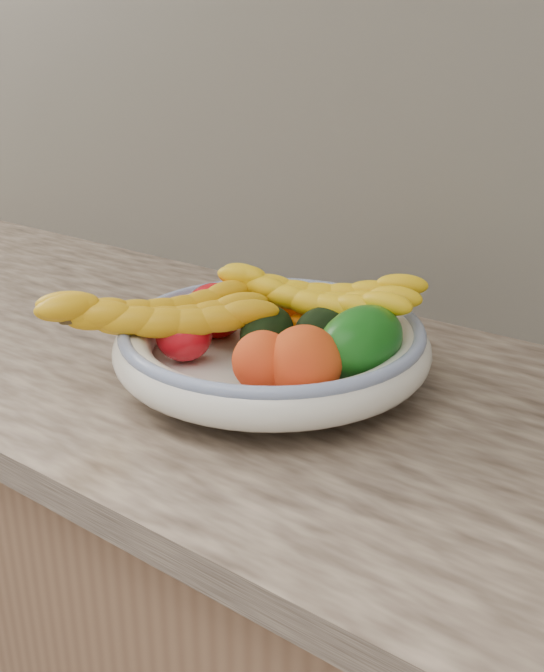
{
  "coord_description": "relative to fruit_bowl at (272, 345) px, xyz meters",
  "views": [
    {
      "loc": [
        0.51,
        0.98,
        1.31
      ],
      "look_at": [
        0.0,
        1.66,
        0.96
      ],
      "focal_mm": 40.0,
      "sensor_mm": 36.0,
      "label": 1
    }
  ],
  "objects": [
    {
      "name": "kitchen_counter",
      "position": [
        0.0,
        0.03,
        -0.48
      ],
      "size": [
        2.44,
        0.66,
        1.4
      ],
      "color": "brown",
      "rests_on": "ground"
    },
    {
      "name": "fruit_bowl",
      "position": [
        0.0,
        0.0,
        0.0
      ],
      "size": [
        0.39,
        0.39,
        0.08
      ],
      "color": "white",
      "rests_on": "kitchen_counter"
    },
    {
      "name": "clementine_back_left",
      "position": [
        -0.05,
        0.09,
        0.01
      ],
      "size": [
        0.06,
        0.06,
        0.05
      ],
      "primitive_type": "ellipsoid",
      "rotation": [
        0.0,
        0.0,
        -0.24
      ],
      "color": "orange",
      "rests_on": "fruit_bowl"
    },
    {
      "name": "clementine_back_right",
      "position": [
        0.03,
        0.09,
        0.01
      ],
      "size": [
        0.07,
        0.07,
        0.05
      ],
      "primitive_type": "ellipsoid",
      "rotation": [
        0.0,
        0.0,
        -0.25
      ],
      "color": "#FF4F05",
      "rests_on": "fruit_bowl"
    },
    {
      "name": "clementine_back_mid",
      "position": [
        0.01,
        0.06,
        0.01
      ],
      "size": [
        0.05,
        0.05,
        0.04
      ],
      "primitive_type": "ellipsoid",
      "rotation": [
        0.0,
        0.0,
        0.14
      ],
      "color": "orange",
      "rests_on": "fruit_bowl"
    },
    {
      "name": "tomato_left",
      "position": [
        -0.11,
        0.02,
        0.01
      ],
      "size": [
        0.09,
        0.09,
        0.07
      ],
      "primitive_type": "ellipsoid",
      "rotation": [
        0.0,
        0.0,
        0.07
      ],
      "color": "#BB060E",
      "rests_on": "fruit_bowl"
    },
    {
      "name": "tomato_near_left",
      "position": [
        -0.08,
        -0.07,
        0.01
      ],
      "size": [
        0.07,
        0.07,
        0.06
      ],
      "primitive_type": "ellipsoid",
      "rotation": [
        0.0,
        0.0,
        -0.01
      ],
      "color": "red",
      "rests_on": "fruit_bowl"
    },
    {
      "name": "avocado_center",
      "position": [
        -0.01,
        -0.0,
        0.02
      ],
      "size": [
        0.09,
        0.11,
        0.06
      ],
      "primitive_type": "ellipsoid",
      "rotation": [
        0.0,
        0.0,
        0.3
      ],
      "color": "black",
      "rests_on": "fruit_bowl"
    },
    {
      "name": "avocado_right",
      "position": [
        0.06,
        0.05,
        0.02
      ],
      "size": [
        0.11,
        0.12,
        0.07
      ],
      "primitive_type": "ellipsoid",
      "rotation": [
        0.0,
        0.0,
        -0.63
      ],
      "color": "black",
      "rests_on": "fruit_bowl"
    },
    {
      "name": "green_mango",
      "position": [
        0.12,
        0.01,
        0.03
      ],
      "size": [
        0.12,
        0.14,
        0.11
      ],
      "primitive_type": "ellipsoid",
      "rotation": [
        0.0,
        0.31,
        -0.14
      ],
      "color": "#105811",
      "rests_on": "fruit_bowl"
    },
    {
      "name": "peach_front",
      "position": [
        0.05,
        -0.08,
        0.02
      ],
      "size": [
        0.08,
        0.08,
        0.07
      ],
      "primitive_type": "ellipsoid",
      "rotation": [
        0.0,
        0.0,
        0.08
      ],
      "color": "orange",
      "rests_on": "fruit_bowl"
    },
    {
      "name": "peach_right",
      "position": [
        0.09,
        -0.06,
        0.02
      ],
      "size": [
        0.09,
        0.09,
        0.08
      ],
      "primitive_type": "ellipsoid",
      "rotation": [
        0.0,
        0.0,
        0.1
      ],
      "color": "orange",
      "rests_on": "fruit_bowl"
    },
    {
      "name": "banana_bunch_back",
      "position": [
        0.02,
        0.07,
        0.04
      ],
      "size": [
        0.3,
        0.17,
        0.08
      ],
      "primitive_type": null,
      "rotation": [
        0.0,
        0.0,
        0.24
      ],
      "color": "yellow",
      "rests_on": "fruit_bowl"
    },
    {
      "name": "banana_bunch_front",
      "position": [
        -0.11,
        -0.09,
        0.03
      ],
      "size": [
        0.26,
        0.31,
        0.08
      ],
      "primitive_type": null,
      "rotation": [
        0.0,
        0.0,
        0.99
      ],
      "color": "gold",
      "rests_on": "fruit_bowl"
    }
  ]
}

